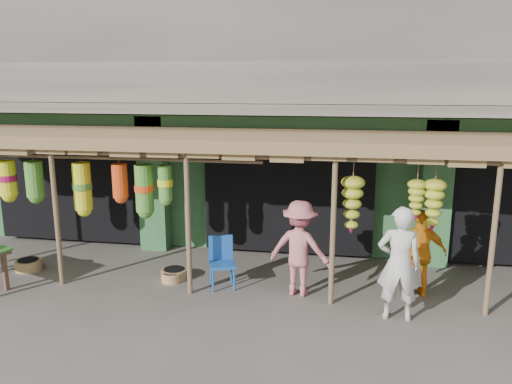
% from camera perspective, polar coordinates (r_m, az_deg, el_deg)
% --- Properties ---
extents(ground, '(80.00, 80.00, 0.00)m').
position_cam_1_polar(ground, '(9.10, 2.11, -11.61)').
color(ground, '#514C47').
rests_on(ground, ground).
extents(building, '(16.40, 6.80, 7.00)m').
position_cam_1_polar(building, '(13.15, 5.14, 10.94)').
color(building, gray).
rests_on(building, ground).
extents(awning, '(14.00, 2.70, 2.79)m').
position_cam_1_polar(awning, '(9.19, 1.96, 5.34)').
color(awning, brown).
rests_on(awning, ground).
extents(blue_chair, '(0.58, 0.58, 0.94)m').
position_cam_1_polar(blue_chair, '(9.30, -3.95, -7.63)').
color(blue_chair, '#1A50AA').
rests_on(blue_chair, ground).
extents(basket_left, '(0.62, 0.62, 0.21)m').
position_cam_1_polar(basket_left, '(11.14, -24.57, -7.60)').
color(basket_left, brown).
rests_on(basket_left, ground).
extents(basket_mid, '(0.62, 0.62, 0.19)m').
position_cam_1_polar(basket_mid, '(9.86, -9.32, -9.22)').
color(basket_mid, brown).
rests_on(basket_mid, ground).
extents(basket_right, '(0.48, 0.48, 0.18)m').
position_cam_1_polar(basket_right, '(9.74, -9.57, -9.54)').
color(basket_right, olive).
rests_on(basket_right, ground).
extents(person_front, '(0.68, 0.45, 1.86)m').
position_cam_1_polar(person_front, '(8.21, 16.03, -7.88)').
color(person_front, beige).
rests_on(person_front, ground).
extents(person_vendor, '(0.97, 0.52, 1.57)m').
position_cam_1_polar(person_vendor, '(9.23, 18.23, -6.67)').
color(person_vendor, orange).
rests_on(person_vendor, ground).
extents(person_shopper, '(1.22, 0.86, 1.71)m').
position_cam_1_polar(person_shopper, '(8.85, 5.02, -6.43)').
color(person_shopper, '#BF656D').
rests_on(person_shopper, ground).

